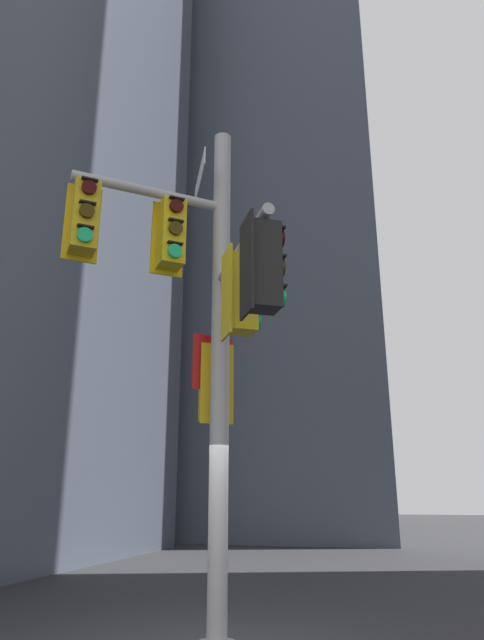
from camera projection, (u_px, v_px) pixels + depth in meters
name	position (u px, v px, depth m)	size (l,w,h in m)	color
building_mid_block	(269.00, 176.00, 34.10)	(12.06, 12.06, 40.42)	#4C5460
signal_pole_assembly	(203.00, 315.00, 7.68)	(3.16, 2.62, 7.31)	#B2B2B5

